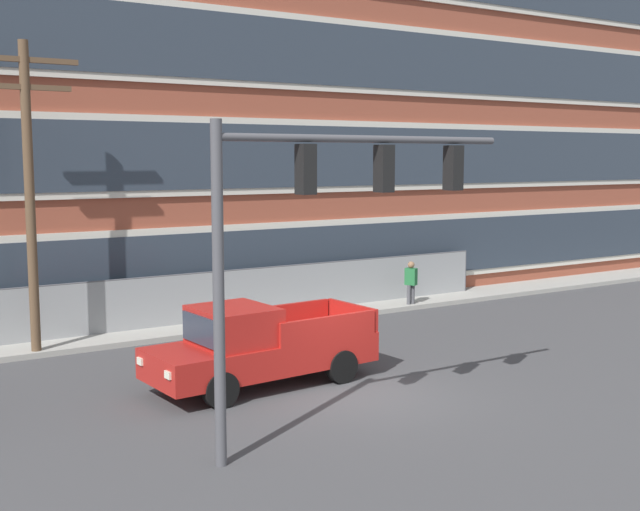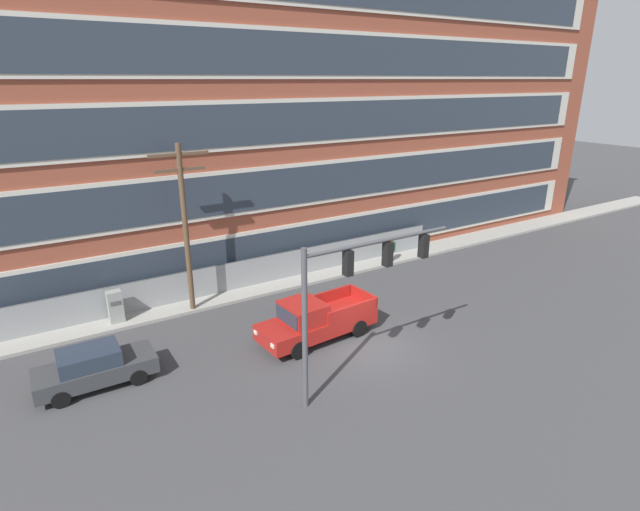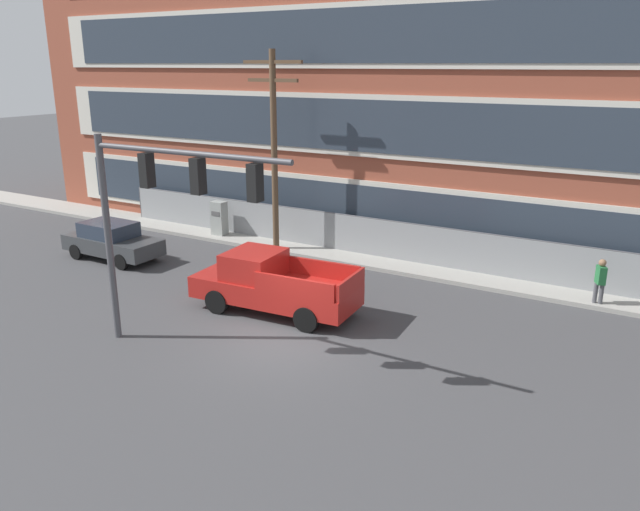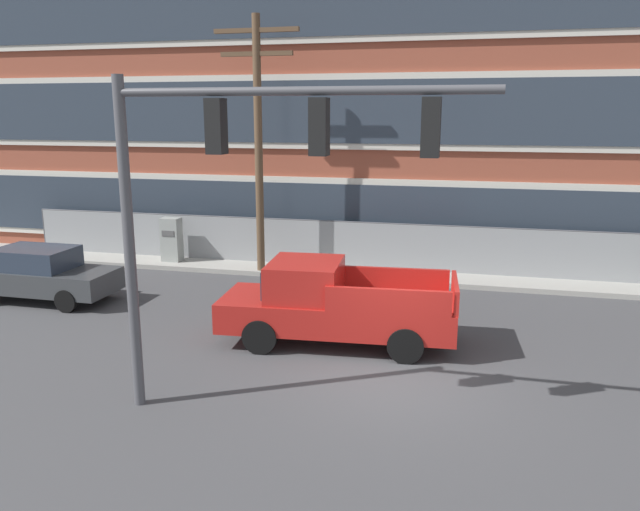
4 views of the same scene
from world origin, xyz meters
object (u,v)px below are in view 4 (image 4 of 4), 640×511
at_px(pickup_truck_red, 332,305).
at_px(electrical_cabinet, 172,242).
at_px(sedan_dark_grey, 40,274).
at_px(utility_pole_near_corner, 258,134).
at_px(traffic_signal_mast, 236,171).

distance_m(pickup_truck_red, electrical_cabinet, 9.56).
height_order(sedan_dark_grey, utility_pole_near_corner, utility_pole_near_corner).
bearing_deg(utility_pole_near_corner, traffic_signal_mast, -73.00).
bearing_deg(utility_pole_near_corner, electrical_cabinet, 171.85).
distance_m(traffic_signal_mast, pickup_truck_red, 5.32).
relative_size(sedan_dark_grey, utility_pole_near_corner, 0.52).
bearing_deg(electrical_cabinet, sedan_dark_grey, -109.41).
bearing_deg(traffic_signal_mast, utility_pole_near_corner, 107.00).
xyz_separation_m(traffic_signal_mast, pickup_truck_red, (0.77, 3.96, -3.47)).
height_order(traffic_signal_mast, electrical_cabinet, traffic_signal_mast).
relative_size(pickup_truck_red, electrical_cabinet, 3.28).
height_order(pickup_truck_red, sedan_dark_grey, pickup_truck_red).
height_order(pickup_truck_red, utility_pole_near_corner, utility_pole_near_corner).
height_order(traffic_signal_mast, sedan_dark_grey, traffic_signal_mast).
bearing_deg(sedan_dark_grey, electrical_cabinet, 70.59).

